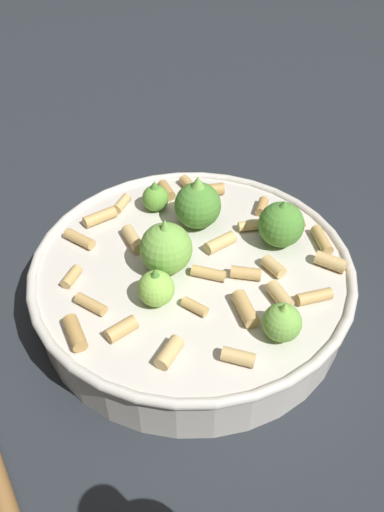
{
  "coord_description": "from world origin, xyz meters",
  "views": [
    {
      "loc": [
        -0.22,
        -0.26,
        0.37
      ],
      "look_at": [
        0.0,
        0.0,
        0.06
      ],
      "focal_mm": 35.06,
      "sensor_mm": 36.0,
      "label": 1
    }
  ],
  "objects": [
    {
      "name": "ground_plane",
      "position": [
        0.0,
        0.0,
        0.0
      ],
      "size": [
        2.4,
        2.4,
        0.0
      ],
      "primitive_type": "plane",
      "color": "#23282D"
    },
    {
      "name": "cooking_pan",
      "position": [
        0.0,
        0.0,
        0.03
      ],
      "size": [
        0.3,
        0.3,
        0.11
      ],
      "color": "beige",
      "rests_on": "ground"
    }
  ]
}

